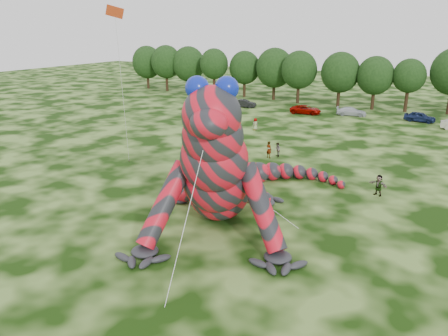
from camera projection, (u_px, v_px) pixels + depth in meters
ground at (243, 268)px, 25.70m from camera, size 240.00×240.00×0.00m
inflatable_gecko at (221, 144)px, 31.65m from camera, size 25.68×27.39×10.89m
flying_kite at (116, 25)px, 36.65m from camera, size 4.42×5.09×15.84m
tree_0 at (147, 67)px, 98.77m from camera, size 6.91×6.22×9.51m
tree_1 at (166, 68)px, 94.85m from camera, size 6.74×6.07×9.81m
tree_2 at (189, 69)px, 92.98m from camera, size 7.04×6.34×9.64m
tree_3 at (214, 72)px, 88.20m from camera, size 5.81×5.23×9.44m
tree_4 at (245, 74)px, 86.79m from camera, size 6.22×5.60×9.06m
tree_5 at (274, 74)px, 83.41m from camera, size 7.16×6.44×9.80m
tree_6 at (299, 77)px, 79.41m from camera, size 6.52×5.86×9.49m
tree_7 at (340, 80)px, 76.02m from camera, size 6.68×6.01×9.48m
tree_8 at (374, 83)px, 73.52m from camera, size 6.14×5.53×8.94m
tree_9 at (408, 86)px, 71.40m from camera, size 5.27×4.74×8.68m
car_0 at (202, 102)px, 78.64m from camera, size 3.92×1.67×1.32m
car_1 at (244, 103)px, 76.60m from camera, size 4.26×2.10×1.34m
car_2 at (306, 110)px, 70.84m from camera, size 5.21×2.82×1.39m
car_3 at (351, 111)px, 69.41m from camera, size 4.91×2.76×1.34m
car_4 at (420, 117)px, 64.86m from camera, size 4.58×2.25×1.50m
spectator_0 at (269, 150)px, 46.97m from camera, size 0.77×0.63×1.83m
spectator_5 at (379, 185)px, 36.49m from camera, size 1.76×1.11×1.81m
spectator_1 at (277, 150)px, 47.32m from camera, size 0.94×0.97×1.58m
spectator_4 at (255, 124)px, 59.77m from camera, size 0.80×0.93×1.62m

